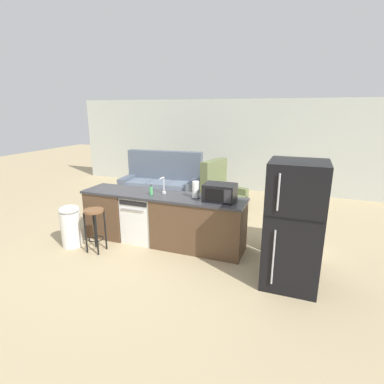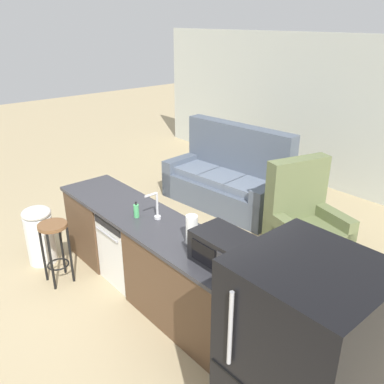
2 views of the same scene
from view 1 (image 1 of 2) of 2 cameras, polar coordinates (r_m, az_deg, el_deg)
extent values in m
plane|color=tan|center=(5.57, -6.97, -9.26)|extent=(24.00, 24.00, 0.00)
cube|color=beige|center=(8.96, 7.16, 8.87)|extent=(10.00, 0.06, 2.60)
cube|color=brown|center=(5.87, -15.16, -3.84)|extent=(0.75, 0.62, 0.86)
cube|color=brown|center=(5.09, 1.19, -6.32)|extent=(1.55, 0.62, 0.86)
cube|color=#333338|center=(5.19, -5.81, -0.68)|extent=(2.94, 0.66, 0.04)
cube|color=black|center=(5.49, -5.57, -9.14)|extent=(2.86, 0.56, 0.08)
cube|color=white|center=(5.52, -9.42, -4.85)|extent=(0.58, 0.58, 0.84)
cube|color=black|center=(5.16, -11.23, -2.16)|extent=(0.52, 0.01, 0.08)
cylinder|color=#B2B2B7|center=(5.18, -11.25, -3.26)|extent=(0.44, 0.02, 0.02)
cube|color=#B7B7BC|center=(5.35, 18.93, -6.13)|extent=(0.76, 0.64, 0.85)
cube|color=black|center=(5.03, 18.81, -6.99)|extent=(0.53, 0.01, 0.43)
cylinder|color=silver|center=(4.93, 19.03, -4.62)|extent=(0.61, 0.03, 0.03)
cube|color=#B7B7BC|center=(5.21, 19.36, -1.52)|extent=(0.76, 0.64, 0.05)
torus|color=black|center=(5.08, 17.41, -1.53)|extent=(0.16, 0.16, 0.01)
torus|color=black|center=(5.08, 21.25, -1.90)|extent=(0.16, 0.16, 0.01)
torus|color=black|center=(5.33, 17.60, -0.77)|extent=(0.16, 0.16, 0.01)
torus|color=black|center=(5.33, 21.26, -1.12)|extent=(0.16, 0.16, 0.01)
cube|color=black|center=(4.17, 18.79, -6.01)|extent=(0.72, 0.70, 1.70)
cylinder|color=#B2B2B7|center=(3.66, 16.16, -0.04)|extent=(0.02, 0.02, 0.45)
cylinder|color=#B2B2B7|center=(3.97, 15.22, -11.96)|extent=(0.02, 0.02, 0.74)
cube|color=black|center=(3.77, 18.82, -5.01)|extent=(0.68, 0.01, 0.01)
cube|color=black|center=(4.79, 5.34, -0.08)|extent=(0.50, 0.36, 0.28)
cube|color=black|center=(4.63, 4.19, -0.60)|extent=(0.27, 0.01, 0.18)
cube|color=#2D2D33|center=(4.58, 6.77, -0.86)|extent=(0.11, 0.01, 0.21)
cylinder|color=silver|center=(5.24, -5.36, -0.12)|extent=(0.07, 0.07, 0.03)
cylinder|color=silver|center=(5.20, -5.40, 1.42)|extent=(0.02, 0.02, 0.26)
cylinder|color=silver|center=(5.11, -5.78, 2.65)|extent=(0.02, 0.14, 0.02)
cylinder|color=#4C4C51|center=(4.96, 0.69, -1.07)|extent=(0.14, 0.14, 0.01)
cylinder|color=white|center=(4.92, 0.70, 0.50)|extent=(0.11, 0.11, 0.27)
cylinder|color=#4CB266|center=(5.18, -7.80, 0.25)|extent=(0.06, 0.06, 0.14)
cylinder|color=black|center=(5.16, -7.84, 1.19)|extent=(0.02, 0.02, 0.04)
sphere|color=black|center=(5.31, 17.72, 0.17)|extent=(0.17, 0.17, 0.17)
sphere|color=black|center=(5.28, 17.81, 1.17)|extent=(0.03, 0.03, 0.03)
cone|color=black|center=(5.30, 18.60, 0.27)|extent=(0.08, 0.04, 0.06)
cylinder|color=brown|center=(5.15, -18.24, -3.40)|extent=(0.32, 0.32, 0.04)
cylinder|color=black|center=(5.27, -19.61, -7.41)|extent=(0.03, 0.03, 0.70)
cylinder|color=black|center=(5.14, -17.68, -7.84)|extent=(0.03, 0.03, 0.70)
cylinder|color=black|center=(5.43, -18.10, -6.59)|extent=(0.03, 0.03, 0.70)
cylinder|color=black|center=(5.30, -16.19, -6.99)|extent=(0.03, 0.03, 0.70)
torus|color=black|center=(5.33, -17.78, -8.49)|extent=(0.25, 0.25, 0.02)
cylinder|color=white|center=(5.64, -22.03, -6.57)|extent=(0.34, 0.34, 0.62)
ellipsoid|color=white|center=(5.52, -22.40, -3.10)|extent=(0.35, 0.35, 0.14)
cube|color=#515B6B|center=(7.78, -5.91, -0.30)|extent=(2.07, 1.07, 0.42)
cube|color=#515B6B|center=(7.98, -5.13, 3.26)|extent=(2.01, 0.42, 1.27)
cube|color=#515B6B|center=(8.12, -11.86, 0.85)|extent=(0.28, 0.91, 0.62)
cube|color=#515B6B|center=(7.48, 0.50, -0.07)|extent=(0.28, 0.91, 0.62)
cube|color=slate|center=(7.88, -9.83, 1.79)|extent=(0.61, 0.68, 0.12)
cube|color=slate|center=(7.67, -6.11, 1.54)|extent=(0.61, 0.68, 0.12)
cube|color=slate|center=(7.49, -2.19, 1.28)|extent=(0.61, 0.68, 0.12)
cube|color=#667047|center=(6.97, 6.17, -2.30)|extent=(1.00, 1.04, 0.40)
cube|color=#667047|center=(7.00, 4.15, 1.26)|extent=(0.42, 0.87, 1.20)
cube|color=#667047|center=(6.66, 4.68, -2.42)|extent=(0.81, 0.37, 0.55)
cube|color=#667047|center=(7.23, 7.57, -1.05)|extent=(0.81, 0.37, 0.55)
camera|label=2|loc=(2.53, 43.62, 22.73)|focal=38.00mm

